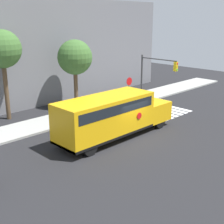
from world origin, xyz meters
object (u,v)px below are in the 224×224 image
(stop_sign, at_px, (129,87))
(traffic_light, at_px, (154,72))
(tree_near_sidewalk, at_px, (2,50))
(tree_far_sidewalk, at_px, (75,58))
(school_bus, at_px, (111,115))

(stop_sign, height_order, traffic_light, traffic_light)
(stop_sign, xyz_separation_m, traffic_light, (1.64, -1.56, 1.35))
(stop_sign, bearing_deg, traffic_light, -43.56)
(tree_near_sidewalk, height_order, tree_far_sidewalk, tree_near_sidewalk)
(school_bus, xyz_separation_m, tree_near_sidewalk, (-2.95, 8.79, 3.83))
(traffic_light, bearing_deg, stop_sign, 136.44)
(school_bus, distance_m, tree_far_sidewalk, 8.74)
(tree_near_sidewalk, bearing_deg, traffic_light, -25.18)
(school_bus, bearing_deg, tree_near_sidewalk, 108.53)
(stop_sign, xyz_separation_m, tree_far_sidewalk, (-3.99, 2.82, 2.76))
(traffic_light, bearing_deg, tree_far_sidewalk, 142.14)
(stop_sign, relative_size, tree_far_sidewalk, 0.43)
(stop_sign, height_order, tree_near_sidewalk, tree_near_sidewalk)
(traffic_light, height_order, tree_far_sidewalk, tree_far_sidewalk)
(school_bus, xyz_separation_m, stop_sign, (7.09, 4.86, 0.05))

